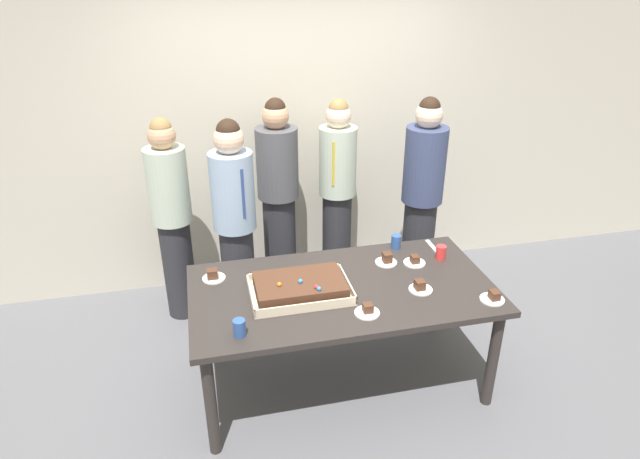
{
  "coord_description": "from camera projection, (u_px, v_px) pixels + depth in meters",
  "views": [
    {
      "loc": [
        -0.81,
        -2.86,
        2.64
      ],
      "look_at": [
        -0.11,
        0.15,
        1.11
      ],
      "focal_mm": 30.86,
      "sensor_mm": 36.0,
      "label": 1
    }
  ],
  "objects": [
    {
      "name": "drink_cup_nearest",
      "position": [
        396.0,
        242.0,
        3.94
      ],
      "size": [
        0.07,
        0.07,
        0.1
      ],
      "primitive_type": "cylinder",
      "color": "#2D5199",
      "rests_on": "party_table"
    },
    {
      "name": "sheet_cake",
      "position": [
        300.0,
        287.0,
        3.4
      ],
      "size": [
        0.62,
        0.42,
        0.12
      ],
      "color": "beige",
      "rests_on": "party_table"
    },
    {
      "name": "person_left_edge_reaching",
      "position": [
        278.0,
        198.0,
        4.45
      ],
      "size": [
        0.33,
        0.33,
        1.7
      ],
      "rotation": [
        0.0,
        0.0,
        -1.63
      ],
      "color": "#28282D",
      "rests_on": "ground_plane"
    },
    {
      "name": "interior_back_panel",
      "position": [
        293.0,
        110.0,
        4.56
      ],
      "size": [
        8.0,
        0.12,
        3.0
      ],
      "primitive_type": "cube",
      "color": "beige",
      "rests_on": "ground_plane"
    },
    {
      "name": "person_serving_front",
      "position": [
        337.0,
        193.0,
        4.57
      ],
      "size": [
        0.31,
        0.31,
        1.66
      ],
      "rotation": [
        0.0,
        0.0,
        -2.0
      ],
      "color": "#28282D",
      "rests_on": "ground_plane"
    },
    {
      "name": "ground_plane",
      "position": [
        340.0,
        379.0,
        3.83
      ],
      "size": [
        12.0,
        12.0,
        0.0
      ],
      "primitive_type": "plane",
      "color": "#5B5B60"
    },
    {
      "name": "plated_slice_center_front",
      "position": [
        493.0,
        298.0,
        3.35
      ],
      "size": [
        0.15,
        0.15,
        0.06
      ],
      "color": "white",
      "rests_on": "party_table"
    },
    {
      "name": "plated_slice_near_right",
      "position": [
        420.0,
        287.0,
        3.45
      ],
      "size": [
        0.15,
        0.15,
        0.07
      ],
      "color": "white",
      "rests_on": "party_table"
    },
    {
      "name": "plated_slice_near_left",
      "position": [
        367.0,
        311.0,
        3.23
      ],
      "size": [
        0.15,
        0.15,
        0.06
      ],
      "color": "white",
      "rests_on": "party_table"
    },
    {
      "name": "party_table",
      "position": [
        342.0,
        298.0,
        3.53
      ],
      "size": [
        1.92,
        1.01,
        0.76
      ],
      "color": "#2D2826",
      "rests_on": "ground_plane"
    },
    {
      "name": "cake_server_utensil",
      "position": [
        432.0,
        246.0,
        3.98
      ],
      "size": [
        0.03,
        0.2,
        0.01
      ],
      "primitive_type": "cube",
      "color": "silver",
      "rests_on": "party_table"
    },
    {
      "name": "drink_cup_far_end",
      "position": [
        239.0,
        328.0,
        3.03
      ],
      "size": [
        0.07,
        0.07,
        0.1
      ],
      "primitive_type": "cylinder",
      "color": "#2D5199",
      "rests_on": "party_table"
    },
    {
      "name": "plated_slice_far_right",
      "position": [
        415.0,
        261.0,
        3.76
      ],
      "size": [
        0.15,
        0.15,
        0.06
      ],
      "color": "white",
      "rests_on": "party_table"
    },
    {
      "name": "person_green_shirt_behind",
      "position": [
        235.0,
        223.0,
        4.06
      ],
      "size": [
        0.32,
        0.32,
        1.66
      ],
      "rotation": [
        0.0,
        0.0,
        -1.22
      ],
      "color": "#28282D",
      "rests_on": "ground_plane"
    },
    {
      "name": "plated_slice_far_left",
      "position": [
        213.0,
        276.0,
        3.57
      ],
      "size": [
        0.15,
        0.15,
        0.07
      ],
      "color": "white",
      "rests_on": "party_table"
    },
    {
      "name": "person_far_right_suit",
      "position": [
        422.0,
        199.0,
        4.41
      ],
      "size": [
        0.33,
        0.33,
        1.72
      ],
      "rotation": [
        0.0,
        0.0,
        -2.48
      ],
      "color": "#28282D",
      "rests_on": "ground_plane"
    },
    {
      "name": "plated_slice_center_back",
      "position": [
        387.0,
        260.0,
        3.76
      ],
      "size": [
        0.15,
        0.15,
        0.08
      ],
      "color": "white",
      "rests_on": "party_table"
    },
    {
      "name": "drink_cup_middle",
      "position": [
        441.0,
        252.0,
        3.8
      ],
      "size": [
        0.07,
        0.07,
        0.1
      ],
      "primitive_type": "cylinder",
      "color": "red",
      "rests_on": "party_table"
    },
    {
      "name": "person_striped_tie_right",
      "position": [
        172.0,
        218.0,
        4.18
      ],
      "size": [
        0.3,
        0.3,
        1.63
      ],
      "rotation": [
        0.0,
        0.0,
        -0.96
      ],
      "color": "#28282D",
      "rests_on": "ground_plane"
    }
  ]
}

